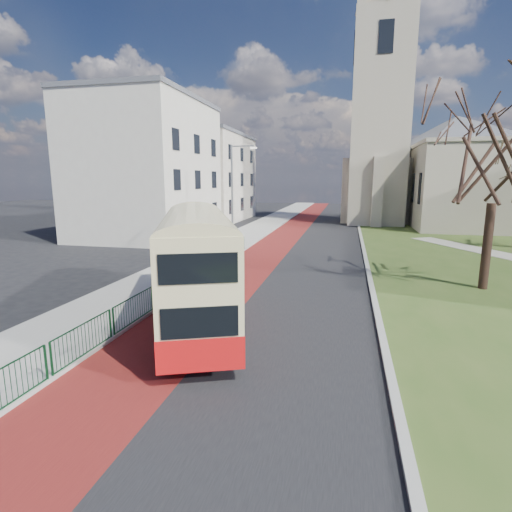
% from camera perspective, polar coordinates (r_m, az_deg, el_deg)
% --- Properties ---
extents(ground, '(160.00, 160.00, 0.00)m').
position_cam_1_polar(ground, '(15.41, -5.99, -9.77)').
color(ground, black).
rests_on(ground, ground).
extents(road_carriageway, '(9.00, 120.00, 0.01)m').
position_cam_1_polar(road_carriageway, '(34.21, 7.30, 1.68)').
color(road_carriageway, black).
rests_on(road_carriageway, ground).
extents(bus_lane, '(3.40, 120.00, 0.01)m').
position_cam_1_polar(bus_lane, '(34.57, 2.84, 1.85)').
color(bus_lane, '#591414').
rests_on(bus_lane, ground).
extents(pavement_west, '(4.00, 120.00, 0.12)m').
position_cam_1_polar(pavement_west, '(35.42, -3.23, 2.15)').
color(pavement_west, gray).
rests_on(pavement_west, ground).
extents(kerb_west, '(0.25, 120.00, 0.13)m').
position_cam_1_polar(kerb_west, '(34.92, -0.07, 2.05)').
color(kerb_west, '#999993').
rests_on(kerb_west, ground).
extents(kerb_east, '(0.25, 80.00, 0.13)m').
position_cam_1_polar(kerb_east, '(36.05, 14.91, 1.96)').
color(kerb_east, '#999993').
rests_on(kerb_east, ground).
extents(pedestrian_railing, '(0.07, 24.00, 1.12)m').
position_cam_1_polar(pedestrian_railing, '(19.84, -10.38, -3.50)').
color(pedestrian_railing, '#0C381A').
rests_on(pedestrian_railing, ground).
extents(gothic_church, '(16.38, 18.00, 40.00)m').
position_cam_1_polar(gothic_church, '(52.78, 22.49, 18.49)').
color(gothic_church, gray).
rests_on(gothic_church, ground).
extents(street_block_near, '(10.30, 14.30, 13.00)m').
position_cam_1_polar(street_block_near, '(40.27, -15.19, 12.06)').
color(street_block_near, beige).
rests_on(street_block_near, ground).
extents(street_block_far, '(10.30, 16.30, 11.50)m').
position_cam_1_polar(street_block_far, '(54.93, -7.19, 11.14)').
color(street_block_far, '#B8AD9C').
rests_on(street_block_far, ground).
extents(streetlamp, '(2.13, 0.18, 8.00)m').
position_cam_1_polar(streetlamp, '(32.92, -3.18, 9.42)').
color(streetlamp, gray).
rests_on(streetlamp, pavement_west).
extents(bus, '(5.89, 10.14, 4.18)m').
position_cam_1_polar(bus, '(15.08, -8.47, -0.84)').
color(bus, '#B41011').
rests_on(bus, ground).
extents(winter_tree_near, '(9.17, 9.17, 10.96)m').
position_cam_1_polar(winter_tree_near, '(22.57, 31.47, 14.97)').
color(winter_tree_near, '#312018').
rests_on(winter_tree_near, grass_green).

